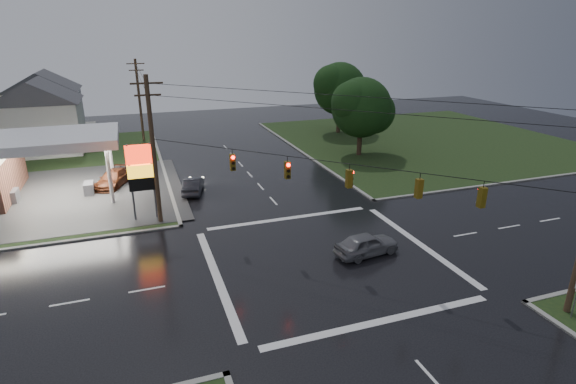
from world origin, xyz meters
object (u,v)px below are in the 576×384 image
object	(u,v)px
tree_ne_far	(341,89)
car_pump	(113,179)
utility_pole_nw	(153,150)
pylon_sign	(141,170)
car_north	(193,185)
house_near	(39,115)
utility_pole_n	(139,99)
car_crossing	(367,244)
house_far	(45,101)
tree_ne_near	(362,108)

from	to	relation	value
tree_ne_far	car_pump	xyz separation A→B (m)	(-30.15, -14.25, -5.45)
car_pump	utility_pole_nw	bearing A→B (deg)	-47.37
pylon_sign	car_north	size ratio (longest dim) A/B	1.41
house_near	utility_pole_n	bearing A→B (deg)	9.91
utility_pole_n	car_north	xyz separation A→B (m)	(3.33, -22.52, -4.77)
house_near	car_pump	xyz separation A→B (m)	(7.95, -16.26, -3.67)
tree_ne_far	car_crossing	bearing A→B (deg)	-112.73
tree_ne_far	car_crossing	xyz separation A→B (m)	(-14.38, -34.33, -5.44)
pylon_sign	house_far	world-z (taller)	house_far
utility_pole_n	house_near	distance (m)	11.67
car_north	car_crossing	xyz separation A→B (m)	(8.93, -15.82, 0.04)
house_near	car_north	world-z (taller)	house_near
pylon_sign	tree_ne_far	distance (m)	36.35
utility_pole_n	tree_ne_near	size ratio (longest dim) A/B	1.17
utility_pole_nw	house_far	bearing A→B (deg)	107.92
utility_pole_nw	car_north	world-z (taller)	utility_pole_nw
pylon_sign	car_pump	bearing A→B (deg)	105.13
pylon_sign	car_crossing	distance (m)	17.44
house_near	tree_ne_far	size ratio (longest dim) A/B	1.13
utility_pole_nw	tree_ne_far	distance (m)	36.20
utility_pole_nw	tree_ne_far	size ratio (longest dim) A/B	1.12
utility_pole_nw	car_north	xyz separation A→B (m)	(3.33, 5.98, -5.02)
car_crossing	utility_pole_nw	bearing A→B (deg)	43.23
tree_ne_far	car_pump	bearing A→B (deg)	-154.70
house_far	tree_ne_far	world-z (taller)	tree_ne_far
car_pump	car_crossing	bearing A→B (deg)	-28.10
pylon_sign	utility_pole_nw	distance (m)	2.22
utility_pole_nw	tree_ne_near	size ratio (longest dim) A/B	1.22
utility_pole_n	tree_ne_far	xyz separation A→B (m)	(26.65, -4.01, 0.71)
utility_pole_nw	tree_ne_near	bearing A→B (deg)	27.86
car_crossing	pylon_sign	bearing A→B (deg)	42.72
utility_pole_n	house_far	size ratio (longest dim) A/B	0.95
tree_ne_near	car_pump	size ratio (longest dim) A/B	1.78
tree_ne_far	car_pump	distance (m)	33.79
pylon_sign	utility_pole_nw	xyz separation A→B (m)	(1.00, -1.00, 1.71)
house_near	car_crossing	bearing A→B (deg)	-56.87
car_north	utility_pole_n	bearing A→B (deg)	-66.33
utility_pole_nw	car_crossing	world-z (taller)	utility_pole_nw
tree_ne_near	house_near	bearing A→B (deg)	158.24
pylon_sign	house_far	bearing A→B (deg)	106.98
utility_pole_nw	car_crossing	xyz separation A→B (m)	(12.27, -9.84, -4.98)
pylon_sign	house_near	size ratio (longest dim) A/B	0.54
tree_ne_far	house_far	bearing A→B (deg)	160.29
house_near	tree_ne_near	bearing A→B (deg)	-21.76
tree_ne_far	car_crossing	size ratio (longest dim) A/B	2.25
pylon_sign	house_far	distance (m)	39.21
tree_ne_far	car_north	bearing A→B (deg)	-141.55
car_north	car_pump	distance (m)	8.05
utility_pole_n	car_pump	size ratio (longest dim) A/B	2.09
house_far	car_north	xyz separation A→B (m)	(15.78, -32.52, -3.70)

